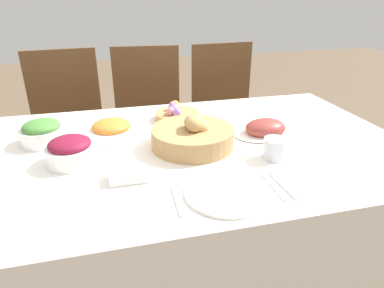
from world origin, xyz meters
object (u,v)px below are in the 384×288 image
Objects in this scene: chair_far_left at (70,131)px; knife at (274,187)px; ham_platter at (265,129)px; green_salad_bowl at (42,132)px; egg_basket at (177,114)px; drinking_cup at (275,149)px; beet_salad_bowl at (71,151)px; dinner_plate at (227,193)px; fork at (177,201)px; carrot_bowl at (112,130)px; butter_dish at (128,175)px; bread_basket at (193,135)px; chair_far_right at (227,117)px; spoon at (283,186)px; chair_far_center at (149,124)px.

chair_far_left reaches higher than knife.
green_salad_bowl reaches higher than ham_platter.
drinking_cup is at bearing -61.63° from egg_basket.
chair_far_left is 0.97m from beet_salad_bowl.
dinner_plate is 1.57× the size of fork.
carrot_bowl is 0.58m from dinner_plate.
knife is at bearing 0.00° from dinner_plate.
beet_salad_bowl is (-0.76, -0.06, 0.02)m from ham_platter.
carrot_bowl reaches higher than butter_dish.
butter_dish is (-0.42, 0.16, 0.01)m from knife.
carrot_bowl is (0.14, 0.17, -0.01)m from beet_salad_bowl.
beet_salad_bowl is at bearing -176.30° from bread_basket.
chair_far_right is 6.15× the size of spoon.
egg_basket is at bearing 104.37° from spoon.
chair_far_left is at bearing 126.95° from drinking_cup.
drinking_cup is at bearing -33.43° from bread_basket.
dinner_plate is at bearing -35.44° from beet_salad_bowl.
butter_dish is at bearing 150.06° from dinner_plate.
chair_far_right is 1.28m from green_salad_bowl.
bread_basket is 2.56× the size of butter_dish.
carrot_bowl is 1.45× the size of butter_dish.
chair_far_right is at bearing -4.78° from chair_far_left.
green_salad_bowl is (-0.12, 0.20, -0.00)m from beet_salad_bowl.
spoon is at bearing -64.15° from chair_far_left.
chair_far_center is 0.92m from green_salad_bowl.
spoon is (0.63, -0.32, -0.04)m from beet_salad_bowl.
butter_dish reaches higher than dinner_plate.
carrot_bowl is (-0.30, 0.14, -0.01)m from bread_basket.
ham_platter is 0.42m from knife.
egg_basket reaches higher than ham_platter.
butter_dish is (-0.45, 0.16, 0.01)m from spoon.
drinking_cup is at bearing -22.79° from green_salad_bowl.
chair_far_right is 1.12m from drinking_cup.
knife is at bearing -47.09° from carrot_bowl.
spoon is (0.19, -0.65, -0.02)m from egg_basket.
spoon is at bearing -106.05° from chair_far_right.
knife is (0.15, 0.00, -0.00)m from dinner_plate.
chair_far_center reaches higher than green_salad_bowl.
dinner_plate is at bearing -88.94° from egg_basket.
dinner_plate is (0.01, -0.35, -0.04)m from bread_basket.
ham_platter is at bearing 42.42° from fork.
ham_platter is at bearing 4.82° from beet_salad_bowl.
butter_dish is at bearing -94.49° from chair_far_center.
green_salad_bowl is 1.36× the size of butter_dish.
carrot_bowl is (-0.61, 0.11, 0.01)m from ham_platter.
chair_far_right is 4.90× the size of egg_basket.
chair_far_center reaches higher than carrot_bowl.
carrot_bowl is 1.06× the size of green_salad_bowl.
fork is (0.41, -1.25, 0.24)m from chair_far_left.
chair_far_right is 1.00× the size of chair_far_left.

